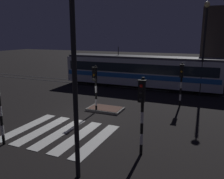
{
  "coord_description": "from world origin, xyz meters",
  "views": [
    {
      "loc": [
        7.42,
        -12.61,
        5.32
      ],
      "look_at": [
        0.82,
        2.93,
        1.4
      ],
      "focal_mm": 37.65,
      "sensor_mm": 36.0,
      "label": 1
    }
  ],
  "objects_px": {
    "traffic_light_median_centre": "(95,82)",
    "traffic_light_corner_near_right": "(142,105)",
    "traffic_light_corner_far_right": "(181,78)",
    "street_lamp_near_kerb": "(70,63)",
    "street_lamp_trackside_right": "(204,40)",
    "tram": "(140,71)"
  },
  "relations": [
    {
      "from": "traffic_light_median_centre",
      "to": "traffic_light_corner_near_right",
      "type": "xyz_separation_m",
      "value": [
        4.63,
        -4.66,
        0.18
      ]
    },
    {
      "from": "traffic_light_corner_far_right",
      "to": "street_lamp_near_kerb",
      "type": "relative_size",
      "value": 0.48
    },
    {
      "from": "street_lamp_trackside_right",
      "to": "tram",
      "type": "height_order",
      "value": "street_lamp_trackside_right"
    },
    {
      "from": "traffic_light_median_centre",
      "to": "street_lamp_trackside_right",
      "type": "distance_m",
      "value": 10.41
    },
    {
      "from": "traffic_light_median_centre",
      "to": "traffic_light_corner_near_right",
      "type": "relative_size",
      "value": 0.92
    },
    {
      "from": "traffic_light_corner_near_right",
      "to": "street_lamp_trackside_right",
      "type": "distance_m",
      "value": 12.71
    },
    {
      "from": "traffic_light_corner_far_right",
      "to": "tram",
      "type": "relative_size",
      "value": 0.21
    },
    {
      "from": "street_lamp_trackside_right",
      "to": "traffic_light_median_centre",
      "type": "bearing_deg",
      "value": -130.41
    },
    {
      "from": "street_lamp_near_kerb",
      "to": "tram",
      "type": "bearing_deg",
      "value": 98.3
    },
    {
      "from": "traffic_light_corner_near_right",
      "to": "traffic_light_corner_far_right",
      "type": "bearing_deg",
      "value": 85.57
    },
    {
      "from": "traffic_light_median_centre",
      "to": "street_lamp_near_kerb",
      "type": "distance_m",
      "value": 8.31
    },
    {
      "from": "traffic_light_median_centre",
      "to": "street_lamp_trackside_right",
      "type": "height_order",
      "value": "street_lamp_trackside_right"
    },
    {
      "from": "traffic_light_corner_far_right",
      "to": "street_lamp_trackside_right",
      "type": "height_order",
      "value": "street_lamp_trackside_right"
    },
    {
      "from": "street_lamp_trackside_right",
      "to": "traffic_light_corner_near_right",
      "type": "bearing_deg",
      "value": -98.66
    },
    {
      "from": "traffic_light_corner_far_right",
      "to": "traffic_light_corner_near_right",
      "type": "relative_size",
      "value": 0.93
    },
    {
      "from": "street_lamp_trackside_right",
      "to": "tram",
      "type": "bearing_deg",
      "value": 166.94
    },
    {
      "from": "traffic_light_corner_far_right",
      "to": "street_lamp_near_kerb",
      "type": "bearing_deg",
      "value": -102.04
    },
    {
      "from": "traffic_light_corner_near_right",
      "to": "street_lamp_near_kerb",
      "type": "height_order",
      "value": "street_lamp_near_kerb"
    },
    {
      "from": "street_lamp_trackside_right",
      "to": "tram",
      "type": "relative_size",
      "value": 0.5
    },
    {
      "from": "street_lamp_near_kerb",
      "to": "traffic_light_corner_far_right",
      "type": "bearing_deg",
      "value": 77.96
    },
    {
      "from": "traffic_light_median_centre",
      "to": "traffic_light_corner_near_right",
      "type": "height_order",
      "value": "traffic_light_corner_near_right"
    },
    {
      "from": "traffic_light_corner_far_right",
      "to": "street_lamp_near_kerb",
      "type": "distance_m",
      "value": 11.6
    }
  ]
}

